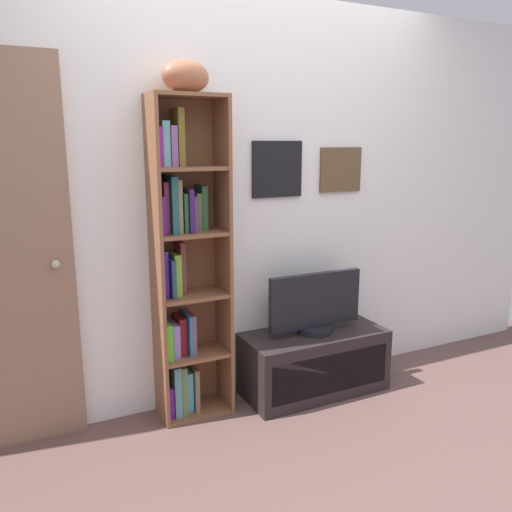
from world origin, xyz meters
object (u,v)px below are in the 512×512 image
object	(u,v)px
bookshelf	(183,269)
tv_stand	(314,362)
football	(186,76)
television	(315,304)

from	to	relation	value
bookshelf	tv_stand	world-z (taller)	bookshelf
football	tv_stand	distance (m)	1.87
tv_stand	television	bearing A→B (deg)	90.00
tv_stand	football	bearing A→B (deg)	173.88
tv_stand	television	size ratio (longest dim) A/B	1.44
bookshelf	tv_stand	size ratio (longest dim) A/B	2.00
bookshelf	tv_stand	bearing A→B (deg)	-7.75
bookshelf	football	size ratio (longest dim) A/B	6.39
bookshelf	television	distance (m)	0.87
bookshelf	football	xyz separation A→B (m)	(0.04, -0.03, 1.03)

